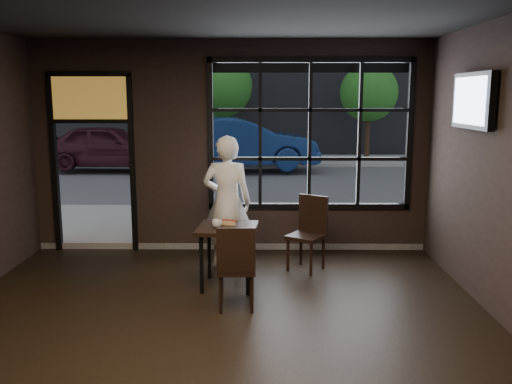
{
  "coord_description": "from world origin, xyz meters",
  "views": [
    {
      "loc": [
        0.47,
        -4.7,
        2.38
      ],
      "look_at": [
        0.4,
        2.2,
        1.15
      ],
      "focal_mm": 38.0,
      "sensor_mm": 36.0,
      "label": 1
    }
  ],
  "objects_px": {
    "cafe_table": "(228,256)",
    "navy_car": "(239,144)",
    "chair_near": "(236,266)",
    "man": "(227,202)"
  },
  "relations": [
    {
      "from": "cafe_table",
      "to": "chair_near",
      "type": "xyz_separation_m",
      "value": [
        0.14,
        -0.7,
        0.1
      ]
    },
    {
      "from": "man",
      "to": "chair_near",
      "type": "bearing_deg",
      "value": 100.86
    },
    {
      "from": "cafe_table",
      "to": "navy_car",
      "type": "relative_size",
      "value": 0.16
    },
    {
      "from": "cafe_table",
      "to": "man",
      "type": "relative_size",
      "value": 0.42
    },
    {
      "from": "cafe_table",
      "to": "navy_car",
      "type": "bearing_deg",
      "value": 95.75
    },
    {
      "from": "navy_car",
      "to": "chair_near",
      "type": "bearing_deg",
      "value": 174.75
    },
    {
      "from": "cafe_table",
      "to": "man",
      "type": "height_order",
      "value": "man"
    },
    {
      "from": "cafe_table",
      "to": "navy_car",
      "type": "height_order",
      "value": "navy_car"
    },
    {
      "from": "chair_near",
      "to": "navy_car",
      "type": "relative_size",
      "value": 0.2
    },
    {
      "from": "cafe_table",
      "to": "navy_car",
      "type": "xyz_separation_m",
      "value": [
        -0.28,
        10.33,
        0.51
      ]
    }
  ]
}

